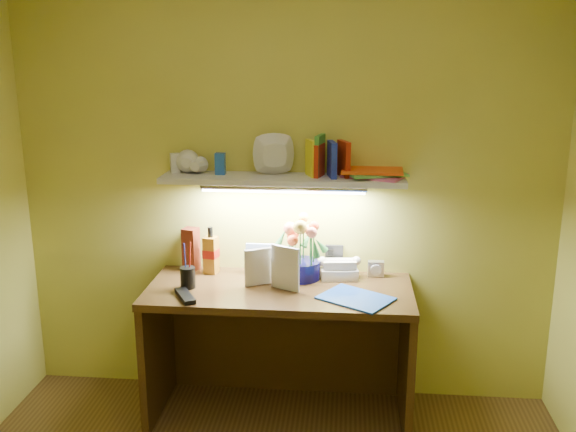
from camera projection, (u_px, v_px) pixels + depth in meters
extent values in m
cube|color=#33210E|center=(280.00, 353.00, 3.48)|extent=(1.40, 0.60, 0.75)
cube|color=#A8A9AC|center=(376.00, 269.00, 3.54)|extent=(0.09, 0.05, 0.09)
cube|color=#5D1E10|center=(191.00, 249.00, 3.63)|extent=(0.10, 0.10, 0.24)
cylinder|color=black|center=(187.00, 270.00, 3.36)|extent=(0.10, 0.10, 0.19)
cube|color=black|center=(185.00, 296.00, 3.24)|extent=(0.15, 0.21, 0.02)
cube|color=#1B4DB6|center=(356.00, 298.00, 3.23)|extent=(0.42, 0.39, 0.01)
imported|color=beige|center=(244.00, 269.00, 3.37)|extent=(0.15, 0.08, 0.20)
imported|color=silver|center=(271.00, 265.00, 3.38)|extent=(0.16, 0.10, 0.24)
cube|color=silver|center=(283.00, 179.00, 3.41)|extent=(1.30, 0.25, 0.03)
imported|color=silver|center=(186.00, 166.00, 3.44)|extent=(0.14, 0.14, 0.10)
imported|color=silver|center=(195.00, 168.00, 3.43)|extent=(0.11, 0.11, 0.08)
imported|color=silver|center=(275.00, 171.00, 3.41)|extent=(0.27, 0.27, 0.05)
cube|color=silver|center=(175.00, 163.00, 3.50)|extent=(0.06, 0.06, 0.11)
cube|color=#1B4DB6|center=(220.00, 164.00, 3.45)|extent=(0.05, 0.04, 0.12)
cube|color=#A0220E|center=(319.00, 160.00, 3.38)|extent=(0.05, 0.12, 0.17)
cube|color=yellow|center=(311.00, 158.00, 3.39)|extent=(0.06, 0.12, 0.19)
cube|color=#1A289B|center=(332.00, 159.00, 3.37)|extent=(0.06, 0.14, 0.19)
cube|color=#368631|center=(320.00, 156.00, 3.40)|extent=(0.05, 0.14, 0.22)
cube|color=#A0220E|center=(344.00, 159.00, 3.39)|extent=(0.08, 0.13, 0.19)
cube|color=#D3599C|center=(374.00, 176.00, 3.40)|extent=(0.37, 0.32, 0.01)
cube|color=#54AB49|center=(375.00, 173.00, 3.39)|extent=(0.35, 0.30, 0.01)
cube|color=#E35012|center=(372.00, 170.00, 3.40)|extent=(0.33, 0.25, 0.01)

